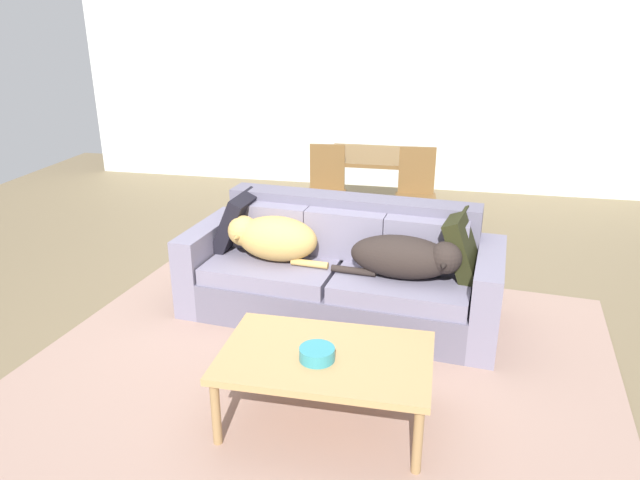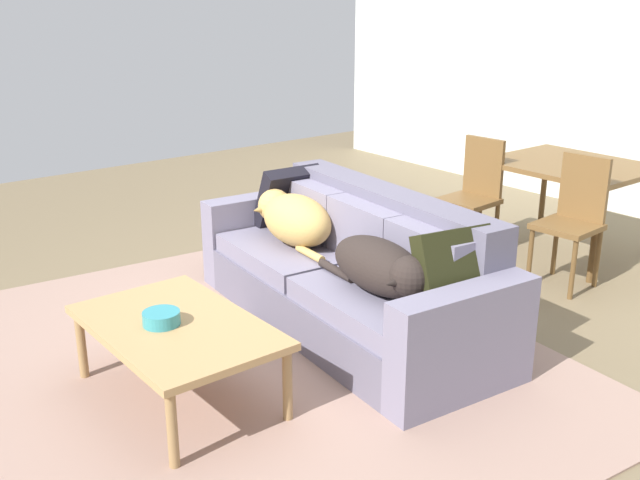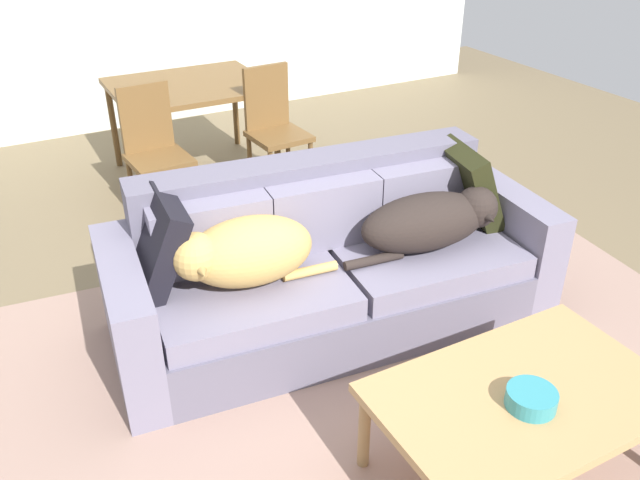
% 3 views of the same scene
% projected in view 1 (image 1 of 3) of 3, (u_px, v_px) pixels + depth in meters
% --- Properties ---
extents(ground_plane, '(10.00, 10.00, 0.00)m').
position_uv_depth(ground_plane, '(308.00, 327.00, 4.36)').
color(ground_plane, '#746347').
extents(back_partition, '(8.00, 0.12, 2.70)m').
position_uv_depth(back_partition, '(377.00, 83.00, 7.53)').
color(back_partition, silver).
rests_on(back_partition, ground).
extents(area_rug, '(4.03, 3.50, 0.01)m').
position_uv_depth(area_rug, '(320.00, 366.00, 3.86)').
color(area_rug, gray).
rests_on(area_rug, ground).
extents(couch, '(2.41, 1.13, 0.86)m').
position_uv_depth(couch, '(342.00, 273.00, 4.47)').
color(couch, slate).
rests_on(couch, ground).
extents(dog_on_left_cushion, '(0.79, 0.43, 0.33)m').
position_uv_depth(dog_on_left_cushion, '(272.00, 238.00, 4.39)').
color(dog_on_left_cushion, tan).
rests_on(dog_on_left_cushion, couch).
extents(dog_on_right_cushion, '(0.91, 0.42, 0.30)m').
position_uv_depth(dog_on_right_cushion, '(407.00, 257.00, 4.08)').
color(dog_on_right_cushion, '#2A221F').
rests_on(dog_on_right_cushion, couch).
extents(throw_pillow_by_left_arm, '(0.32, 0.47, 0.46)m').
position_uv_depth(throw_pillow_by_left_arm, '(237.00, 221.00, 4.65)').
color(throw_pillow_by_left_arm, black).
rests_on(throw_pillow_by_left_arm, couch).
extents(throw_pillow_by_right_arm, '(0.35, 0.49, 0.46)m').
position_uv_depth(throw_pillow_by_right_arm, '(464.00, 246.00, 4.15)').
color(throw_pillow_by_right_arm, black).
rests_on(throw_pillow_by_right_arm, couch).
extents(coffee_table, '(1.15, 0.73, 0.44)m').
position_uv_depth(coffee_table, '(326.00, 361.00, 3.21)').
color(coffee_table, tan).
rests_on(coffee_table, ground).
extents(bowl_on_coffee_table, '(0.19, 0.19, 0.07)m').
position_uv_depth(bowl_on_coffee_table, '(317.00, 354.00, 3.13)').
color(bowl_on_coffee_table, teal).
rests_on(bowl_on_coffee_table, coffee_table).
extents(dining_table, '(1.17, 0.98, 0.74)m').
position_uv_depth(dining_table, '(379.00, 161.00, 6.43)').
color(dining_table, brown).
rests_on(dining_table, ground).
extents(dining_chair_near_left, '(0.43, 0.43, 0.93)m').
position_uv_depth(dining_chair_near_left, '(326.00, 187.00, 6.03)').
color(dining_chair_near_left, brown).
rests_on(dining_chair_near_left, ground).
extents(dining_chair_near_right, '(0.43, 0.43, 0.94)m').
position_uv_depth(dining_chair_near_right, '(416.00, 191.00, 5.85)').
color(dining_chair_near_right, brown).
rests_on(dining_chair_near_right, ground).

